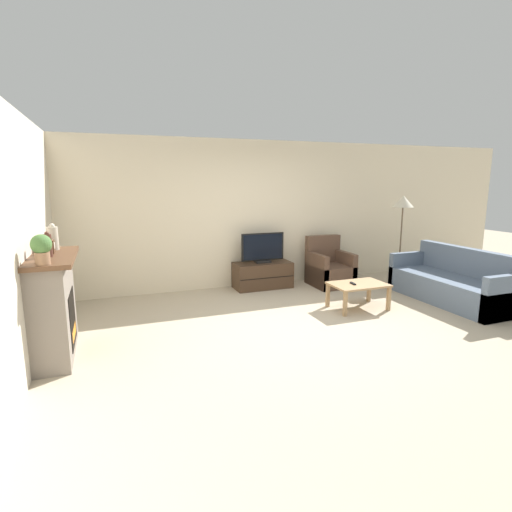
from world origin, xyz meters
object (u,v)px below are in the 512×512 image
(couch, at_px, (453,284))
(coffee_table, at_px, (358,287))
(tv_stand, at_px, (263,275))
(fireplace, at_px, (53,306))
(remote, at_px, (353,283))
(mantel_vase_right, at_px, (53,238))
(armchair, at_px, (329,270))
(mantel_vase_left, at_px, (44,252))
(mantel_clock, at_px, (51,247))
(mantel_vase_centre_left, at_px, (48,245))
(potted_plant, at_px, (41,248))
(floor_lamp, at_px, (403,206))
(tv, at_px, (263,249))

(couch, bearing_deg, coffee_table, 172.23)
(tv_stand, relative_size, couch, 0.52)
(fireplace, distance_m, tv_stand, 3.81)
(coffee_table, bearing_deg, remote, 178.89)
(mantel_vase_right, relative_size, armchair, 0.34)
(mantel_vase_left, relative_size, mantel_vase_right, 0.68)
(coffee_table, bearing_deg, mantel_clock, -178.32)
(mantel_vase_centre_left, xyz_separation_m, potted_plant, (-0.00, -0.44, 0.04))
(remote, bearing_deg, mantel_vase_left, -162.59)
(fireplace, relative_size, remote, 8.08)
(remote, distance_m, floor_lamp, 2.45)
(potted_plant, bearing_deg, mantel_clock, 89.93)
(tv_stand, height_order, tv, tv)
(potted_plant, relative_size, couch, 0.15)
(fireplace, height_order, mantel_vase_left, mantel_vase_left)
(mantel_vase_centre_left, xyz_separation_m, coffee_table, (4.19, 0.34, -0.95))
(mantel_vase_left, bearing_deg, fireplace, 92.58)
(mantel_vase_centre_left, xyz_separation_m, floor_lamp, (5.95, 1.51, 0.20))
(fireplace, distance_m, mantel_vase_centre_left, 0.71)
(floor_lamp, bearing_deg, mantel_vase_right, -170.05)
(remote, bearing_deg, couch, 1.34)
(mantel_vase_centre_left, height_order, couch, mantel_vase_centre_left)
(mantel_clock, distance_m, remote, 4.17)
(mantel_vase_centre_left, relative_size, remote, 1.78)
(mantel_vase_right, bearing_deg, mantel_vase_left, -90.00)
(potted_plant, height_order, floor_lamp, floor_lamp)
(coffee_table, distance_m, floor_lamp, 2.40)
(tv, xyz_separation_m, coffee_table, (0.94, -1.67, -0.39))
(mantel_clock, bearing_deg, mantel_vase_left, -90.09)
(couch, bearing_deg, fireplace, -179.83)
(mantel_clock, distance_m, tv, 3.75)
(armchair, bearing_deg, mantel_vase_left, -155.79)
(mantel_vase_centre_left, distance_m, mantel_clock, 0.23)
(mantel_clock, height_order, floor_lamp, floor_lamp)
(tv_stand, xyz_separation_m, remote, (0.84, -1.67, 0.17))
(coffee_table, relative_size, remote, 5.55)
(couch, bearing_deg, floor_lamp, 87.03)
(mantel_vase_left, relative_size, tv_stand, 0.20)
(mantel_vase_right, bearing_deg, armchair, 15.84)
(mantel_vase_centre_left, xyz_separation_m, tv, (3.25, 2.01, -0.56))
(coffee_table, xyz_separation_m, floor_lamp, (1.76, 1.17, 1.15))
(tv, distance_m, armchair, 1.36)
(mantel_vase_left, xyz_separation_m, floor_lamp, (5.95, 1.79, 0.23))
(mantel_vase_right, height_order, remote, mantel_vase_right)
(mantel_vase_centre_left, height_order, mantel_clock, mantel_vase_centre_left)
(armchair, bearing_deg, mantel_clock, -161.27)
(fireplace, distance_m, couch, 5.90)
(tv, xyz_separation_m, couch, (2.62, -1.90, -0.44))
(fireplace, xyz_separation_m, tv_stand, (3.27, 1.92, -0.35))
(mantel_clock, relative_size, potted_plant, 0.50)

